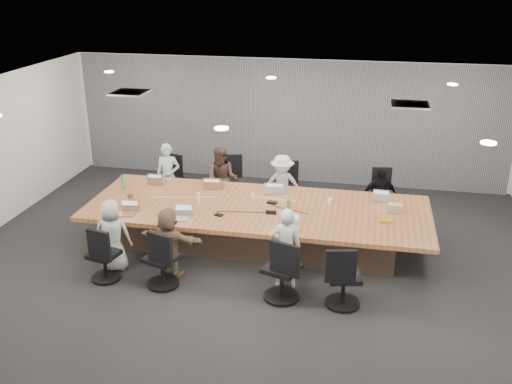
% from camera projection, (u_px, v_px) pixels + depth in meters
% --- Properties ---
extents(floor, '(10.00, 8.00, 0.00)m').
position_uv_depth(floor, '(251.00, 257.00, 9.85)').
color(floor, black).
rests_on(floor, ground).
extents(ceiling, '(10.00, 8.00, 0.00)m').
position_uv_depth(ceiling, '(251.00, 96.00, 8.82)').
color(ceiling, white).
rests_on(ceiling, wall_back).
extents(wall_back, '(10.00, 0.00, 2.80)m').
position_uv_depth(wall_back, '(287.00, 121.00, 12.98)').
color(wall_back, silver).
rests_on(wall_back, ground).
extents(wall_front, '(10.00, 0.00, 2.80)m').
position_uv_depth(wall_front, '(169.00, 318.00, 5.69)').
color(wall_front, silver).
rests_on(wall_front, ground).
extents(curtain, '(9.80, 0.04, 2.80)m').
position_uv_depth(curtain, '(287.00, 122.00, 12.91)').
color(curtain, gray).
rests_on(curtain, ground).
extents(conference_table, '(6.00, 2.20, 0.74)m').
position_uv_depth(conference_table, '(257.00, 224.00, 10.16)').
color(conference_table, brown).
rests_on(conference_table, ground).
extents(chair_0, '(0.61, 0.61, 0.74)m').
position_uv_depth(chair_0, '(175.00, 184.00, 12.12)').
color(chair_0, black).
rests_on(chair_0, ground).
extents(chair_1, '(0.69, 0.69, 0.85)m').
position_uv_depth(chair_1, '(227.00, 185.00, 11.89)').
color(chair_1, black).
rests_on(chair_1, ground).
extents(chair_2, '(0.61, 0.61, 0.75)m').
position_uv_depth(chair_2, '(284.00, 192.00, 11.68)').
color(chair_2, black).
rests_on(chair_2, ground).
extents(chair_3, '(0.55, 0.55, 0.73)m').
position_uv_depth(chair_3, '(379.00, 199.00, 11.33)').
color(chair_3, black).
rests_on(chair_3, ground).
extents(chair_4, '(0.60, 0.60, 0.73)m').
position_uv_depth(chair_4, '(104.00, 259.00, 9.02)').
color(chair_4, black).
rests_on(chair_4, ground).
extents(chair_5, '(0.68, 0.68, 0.79)m').
position_uv_depth(chair_5, '(162.00, 263.00, 8.83)').
color(chair_5, black).
rests_on(chair_5, ground).
extents(chair_6, '(0.74, 0.74, 0.85)m').
position_uv_depth(chair_6, '(282.00, 273.00, 8.47)').
color(chair_6, black).
rests_on(chair_6, ground).
extents(chair_7, '(0.66, 0.66, 0.81)m').
position_uv_depth(chair_7, '(344.00, 281.00, 8.31)').
color(chair_7, black).
rests_on(chair_7, ground).
extents(person_0, '(0.53, 0.39, 1.35)m').
position_uv_depth(person_0, '(168.00, 176.00, 11.69)').
color(person_0, '#A4BBC8').
rests_on(person_0, ground).
extents(laptop_0, '(0.30, 0.22, 0.02)m').
position_uv_depth(laptop_0, '(158.00, 182.00, 11.16)').
color(laptop_0, '#8C6647').
rests_on(laptop_0, conference_table).
extents(person_1, '(0.67, 0.53, 1.35)m').
position_uv_depth(person_1, '(222.00, 180.00, 11.47)').
color(person_1, '#402E27').
rests_on(person_1, ground).
extents(laptop_1, '(0.36, 0.26, 0.02)m').
position_uv_depth(laptop_1, '(215.00, 186.00, 10.95)').
color(laptop_1, '#8C6647').
rests_on(laptop_1, conference_table).
extents(person_2, '(0.86, 0.54, 1.27)m').
position_uv_depth(person_2, '(282.00, 186.00, 11.26)').
color(person_2, silver).
rests_on(person_2, ground).
extents(laptop_2, '(0.40, 0.31, 0.02)m').
position_uv_depth(laptop_2, '(277.00, 191.00, 10.72)').
color(laptop_2, '#B2B2B7').
rests_on(laptop_2, conference_table).
extents(person_3, '(0.72, 0.42, 1.15)m').
position_uv_depth(person_3, '(379.00, 196.00, 10.93)').
color(person_3, black).
rests_on(person_3, ground).
extents(laptop_3, '(0.29, 0.21, 0.02)m').
position_uv_depth(laptop_3, '(380.00, 198.00, 10.37)').
color(laptop_3, '#B2B2B7').
rests_on(laptop_3, conference_table).
extents(person_4, '(0.66, 0.50, 1.22)m').
position_uv_depth(person_4, '(112.00, 235.00, 9.25)').
color(person_4, '#AAAAAA').
rests_on(person_4, ground).
extents(laptop_4, '(0.35, 0.26, 0.02)m').
position_uv_depth(laptop_4, '(126.00, 214.00, 9.70)').
color(laptop_4, '#8C6647').
rests_on(laptop_4, conference_table).
extents(person_5, '(1.10, 0.46, 1.16)m').
position_uv_depth(person_5, '(169.00, 242.00, 9.08)').
color(person_5, brown).
rests_on(person_5, ground).
extents(laptop_5, '(0.33, 0.27, 0.02)m').
position_uv_depth(laptop_5, '(179.00, 219.00, 9.52)').
color(laptop_5, '#B2B2B7').
rests_on(laptop_5, conference_table).
extents(person_6, '(0.53, 0.38, 1.33)m').
position_uv_depth(person_6, '(286.00, 248.00, 8.70)').
color(person_6, '#BCBCBC').
rests_on(person_6, ground).
extents(laptop_6, '(0.31, 0.23, 0.02)m').
position_uv_depth(laptop_6, '(291.00, 228.00, 9.17)').
color(laptop_6, '#B2B2B7').
rests_on(laptop_6, conference_table).
extents(bottle_green_left, '(0.09, 0.09, 0.28)m').
position_uv_depth(bottle_green_left, '(123.00, 182.00, 10.77)').
color(bottle_green_left, '#49854A').
rests_on(bottle_green_left, conference_table).
extents(bottle_green_right, '(0.08, 0.08, 0.22)m').
position_uv_depth(bottle_green_right, '(289.00, 205.00, 9.79)').
color(bottle_green_right, '#49854A').
rests_on(bottle_green_right, conference_table).
extents(bottle_clear, '(0.08, 0.08, 0.19)m').
position_uv_depth(bottle_clear, '(198.00, 198.00, 10.14)').
color(bottle_clear, silver).
rests_on(bottle_clear, conference_table).
extents(cup_white_far, '(0.09, 0.09, 0.09)m').
position_uv_depth(cup_white_far, '(253.00, 195.00, 10.40)').
color(cup_white_far, white).
rests_on(cup_white_far, conference_table).
extents(cup_white_near, '(0.10, 0.10, 0.10)m').
position_uv_depth(cup_white_near, '(330.00, 201.00, 10.14)').
color(cup_white_near, white).
rests_on(cup_white_near, conference_table).
extents(mug_brown, '(0.11, 0.11, 0.12)m').
position_uv_depth(mug_brown, '(130.00, 197.00, 10.29)').
color(mug_brown, brown).
rests_on(mug_brown, conference_table).
extents(mic_left, '(0.16, 0.13, 0.03)m').
position_uv_depth(mic_left, '(219.00, 215.00, 9.66)').
color(mic_left, black).
rests_on(mic_left, conference_table).
extents(mic_right, '(0.19, 0.14, 0.03)m').
position_uv_depth(mic_right, '(272.00, 202.00, 10.16)').
color(mic_right, black).
rests_on(mic_right, conference_table).
extents(stapler, '(0.18, 0.05, 0.07)m').
position_uv_depth(stapler, '(271.00, 212.00, 9.71)').
color(stapler, black).
rests_on(stapler, conference_table).
extents(canvas_bag, '(0.25, 0.16, 0.13)m').
position_uv_depth(canvas_bag, '(395.00, 208.00, 9.80)').
color(canvas_bag, tan).
rests_on(canvas_bag, conference_table).
extents(snack_packet, '(0.20, 0.14, 0.04)m').
position_uv_depth(snack_packet, '(387.00, 221.00, 9.42)').
color(snack_packet, orange).
rests_on(snack_packet, conference_table).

